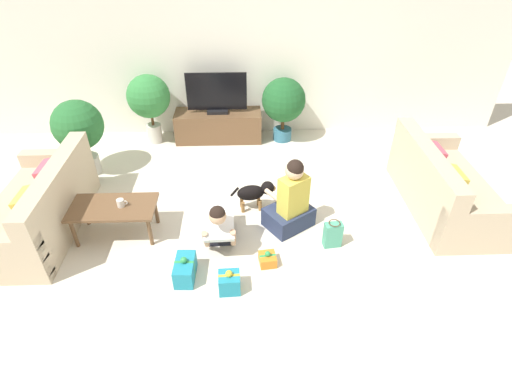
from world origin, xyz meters
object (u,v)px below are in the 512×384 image
Objects in this scene: potted_plant_corner_left at (79,128)px; person_kneeling at (219,222)px; gift_box_b at (268,259)px; potted_plant_back_left at (149,98)px; dog at (255,192)px; sofa_right at (442,187)px; tv at (217,95)px; potted_plant_back_right at (284,102)px; tv_console at (219,126)px; sofa_left at (40,209)px; person_sitting at (291,203)px; gift_bag_a at (333,235)px; coffee_table at (113,210)px; mug at (121,203)px; gift_box_c at (229,282)px; gift_box_a at (185,269)px.

potted_plant_corner_left is 2.52m from person_kneeling.
gift_box_b is (0.52, -0.33, -0.25)m from person_kneeling.
potted_plant_back_left is 2.46m from dog.
sofa_right is 3.47m from tv.
sofa_right is 8.59× the size of gift_box_b.
sofa_right is at bearing -98.97° from dog.
tv_console is at bearing 177.23° from potted_plant_back_right.
person_sitting is at bearing 88.93° from sofa_left.
sofa_right is 1.63m from gift_bag_a.
person_kneeling is at bearing -39.13° from potted_plant_corner_left.
person_sitting reaches higher than gift_bag_a.
potted_plant_back_right is (2.11, 2.26, 0.29)m from coffee_table.
gift_box_b is 1.74m from mug.
gift_box_b is at bearing -77.54° from tv_console.
gift_box_b is at bearing -37.89° from potted_plant_corner_left.
potted_plant_back_left reaches higher than gift_box_c.
potted_plant_corner_left is 3.06m from person_sitting.
gift_bag_a is (2.41, -2.54, -0.58)m from potted_plant_back_left.
sofa_right is at bearing 19.59° from gift_box_a.
gift_box_b is (2.45, -1.91, -0.63)m from potted_plant_corner_left.
gift_box_c is (2.19, -1.01, -0.18)m from sofa_left.
potted_plant_back_right is 4.94× the size of gift_box_b.
gift_box_c reaches higher than gift_box_b.
sofa_left is 3.36m from gift_bag_a.
gift_box_a is (-3.08, -1.10, -0.18)m from sofa_right.
person_kneeling reaches higher than gift_bag_a.
mug is (-1.21, 0.88, 0.35)m from gift_box_c.
gift_box_a is at bearing 64.44° from sofa_left.
coffee_table is at bearing 140.51° from gift_box_a.
sofa_right is 3.95m from coffee_table.
dog is (0.53, -1.88, 0.01)m from tv_console.
person_sitting is at bearing 141.18° from gift_bag_a.
potted_plant_back_left is at bearing -177.23° from tv.
tv_console is 6.61× the size of gift_box_b.
gift_box_b is 0.62× the size of gift_bag_a.
potted_plant_back_right is (-1.82, 1.87, 0.36)m from sofa_right.
gift_box_a is (-0.76, -1.14, -0.14)m from dog.
sofa_right is 5.35× the size of gift_bag_a.
potted_plant_back_left reaches higher than sofa_left.
tv is 0.91× the size of potted_plant_back_right.
sofa_right is at bearing -11.78° from potted_plant_corner_left.
potted_plant_corner_left is 1.44× the size of person_kneeling.
sofa_right is 1.95m from person_sitting.
tv_console is 2.41× the size of dog.
potted_plant_corner_left is at bearing 78.22° from sofa_right.
person_sitting is 1.21m from gift_box_c.
tv_console is 3.21m from gift_box_c.
gift_box_c is at bearing -21.96° from gift_box_a.
potted_plant_back_left is at bearing 91.49° from mug.
sofa_left reaches higher than gift_box_c.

